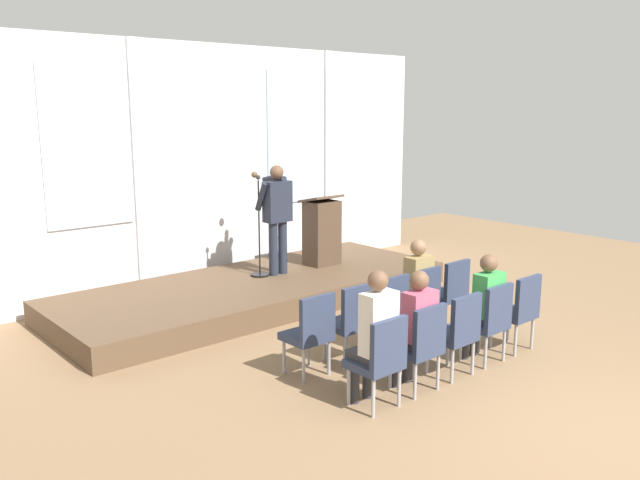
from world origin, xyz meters
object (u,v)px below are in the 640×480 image
mic_stand (260,254)px  chair_r1_c3 (490,318)px  audience_r1_c3 (484,302)px  speaker (277,212)px  lectern (322,231)px  chair_r0_c4 (450,290)px  chair_r1_c1 (421,343)px  audience_r0_c3 (415,283)px  audience_r1_c1 (415,324)px  chair_r1_c2 (457,330)px  chair_r0_c1 (351,318)px  audience_r1_c0 (375,332)px  chair_r0_c0 (311,330)px  chair_r1_c0 (380,357)px  chair_r1_c4 (519,308)px  chair_r0_c2 (387,308)px  chair_r0_c3 (420,299)px

mic_stand → chair_r1_c3: 3.91m
audience_r1_c3 → mic_stand: bearing=96.2°
speaker → lectern: bearing=2.5°
chair_r0_c4 → chair_r1_c1: (-1.79, -1.03, 0.00)m
audience_r0_c3 → chair_r1_c1: 1.64m
mic_stand → audience_r1_c1: mic_stand is taller
audience_r1_c1 → chair_r1_c2: size_ratio=1.37×
lectern → chair_r1_c3: size_ratio=1.23×
audience_r0_c3 → chair_r0_c4: 0.63m
chair_r0_c1 → chair_r1_c2: bearing=-60.1°
chair_r1_c2 → chair_r1_c3: same height
speaker → audience_r1_c0: (-1.65, -3.72, -0.55)m
chair_r1_c2 → chair_r1_c1: bearing=180.0°
chair_r0_c1 → audience_r0_c3: (1.19, 0.08, 0.18)m
chair_r1_c1 → audience_r1_c1: 0.20m
chair_r0_c0 → chair_r1_c3: size_ratio=1.00×
lectern → audience_r1_c1: size_ratio=0.90×
lectern → chair_r0_c4: (-0.22, -2.80, -0.35)m
audience_r0_c3 → chair_r1_c1: bearing=-136.8°
audience_r0_c3 → audience_r1_c3: audience_r0_c3 is taller
chair_r0_c4 → chair_r1_c1: 2.07m
chair_r0_c0 → chair_r1_c1: same height
chair_r0_c0 → chair_r1_c2: bearing=-41.0°
lectern → audience_r0_c3: 2.85m
speaker → chair_r1_c0: (-1.65, -3.80, -0.78)m
chair_r0_c4 → chair_r0_c0: bearing=180.0°
chair_r0_c4 → chair_r1_c2: (-1.19, -1.03, 0.00)m
chair_r1_c3 → audience_r1_c3: size_ratio=0.74×
chair_r0_c4 → chair_r1_c4: 1.03m
chair_r1_c4 → audience_r1_c3: bearing=172.0°
lectern → chair_r0_c4: bearing=-94.5°
chair_r1_c0 → chair_r0_c0: bearing=90.0°
chair_r0_c2 → audience_r1_c0: bearing=-141.2°
speaker → audience_r1_c0: bearing=-113.9°
mic_stand → audience_r0_c3: (0.41, -2.77, 0.04)m
chair_r1_c1 → audience_r1_c3: 1.21m
chair_r0_c1 → chair_r1_c3: (1.19, -1.03, 0.00)m
audience_r1_c3 → chair_r1_c4: bearing=-8.0°
chair_r0_c1 → audience_r0_c3: audience_r0_c3 is taller
lectern → chair_r1_c3: (-0.82, -3.84, -0.35)m
chair_r1_c0 → chair_r1_c4: bearing=0.0°
chair_r0_c1 → chair_r1_c3: 1.58m
chair_r0_c0 → chair_r1_c0: size_ratio=1.00×
audience_r1_c0 → lectern: bearing=55.3°
chair_r0_c3 → audience_r1_c3: size_ratio=0.74×
chair_r1_c0 → chair_r1_c3: same height
audience_r1_c1 → chair_r1_c0: bearing=-172.0°
chair_r0_c4 → chair_r1_c2: size_ratio=1.00×
chair_r0_c1 → audience_r1_c0: bearing=-121.9°
lectern → chair_r1_c2: size_ratio=1.23×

